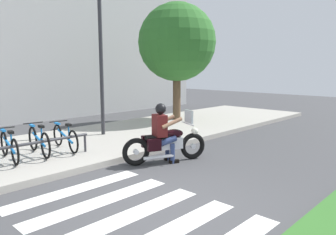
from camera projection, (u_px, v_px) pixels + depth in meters
ground_plane at (159, 204)px, 5.54m from camera, size 48.00×48.00×0.00m
sidewalk at (38, 152)px, 8.64m from camera, size 24.00×4.40×0.15m
crosswalk_stripe_1 at (167, 233)px, 4.55m from camera, size 2.80×0.40×0.01m
crosswalk_stripe_2 at (130, 216)px, 5.09m from camera, size 2.80×0.40×0.01m
crosswalk_stripe_3 at (100, 201)px, 5.64m from camera, size 2.80×0.40×0.01m
crosswalk_stripe_4 at (76, 189)px, 6.19m from camera, size 2.80×0.40×0.01m
motorcycle at (166, 143)px, 7.92m from camera, size 2.03×1.01×1.26m
rider at (163, 129)px, 7.84m from camera, size 0.75×0.69×1.45m
bicycle_4 at (9, 146)px, 7.55m from camera, size 0.48×1.62×0.74m
bicycle_5 at (39, 141)px, 8.05m from camera, size 0.48×1.61×0.77m
bicycle_6 at (65, 137)px, 8.56m from camera, size 0.48×1.66×0.73m
street_lamp at (101, 52)px, 10.20m from camera, size 0.28×0.28×4.63m
tree_near_rack at (177, 43)px, 13.25m from camera, size 3.16×3.16×4.89m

